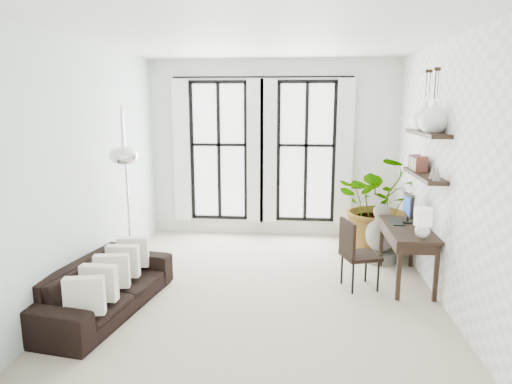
# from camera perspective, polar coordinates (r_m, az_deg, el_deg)

# --- Properties ---
(floor) EXTENTS (5.00, 5.00, 0.00)m
(floor) POSITION_cam_1_polar(r_m,az_deg,el_deg) (6.35, 0.80, -11.51)
(floor) COLOR #B4A48F
(floor) RESTS_ON ground
(ceiling) EXTENTS (5.00, 5.00, 0.00)m
(ceiling) POSITION_cam_1_polar(r_m,az_deg,el_deg) (5.90, 0.89, 18.51)
(ceiling) COLOR white
(ceiling) RESTS_ON wall_back
(wall_left) EXTENTS (0.00, 5.00, 5.00)m
(wall_left) POSITION_cam_1_polar(r_m,az_deg,el_deg) (6.48, -19.43, 3.04)
(wall_left) COLOR silver
(wall_left) RESTS_ON floor
(wall_right) EXTENTS (0.00, 5.00, 5.00)m
(wall_right) POSITION_cam_1_polar(r_m,az_deg,el_deg) (6.17, 22.20, 2.45)
(wall_right) COLOR white
(wall_right) RESTS_ON floor
(wall_back) EXTENTS (4.50, 0.00, 4.50)m
(wall_back) POSITION_cam_1_polar(r_m,az_deg,el_deg) (8.39, 2.16, 5.39)
(wall_back) COLOR white
(wall_back) RESTS_ON floor
(windows) EXTENTS (3.26, 0.13, 2.65)m
(windows) POSITION_cam_1_polar(r_m,az_deg,el_deg) (8.34, 0.75, 5.08)
(windows) COLOR white
(windows) RESTS_ON wall_back
(wall_shelves) EXTENTS (0.25, 1.30, 0.60)m
(wall_shelves) POSITION_cam_1_polar(r_m,az_deg,el_deg) (6.40, 20.30, 4.03)
(wall_shelves) COLOR black
(wall_shelves) RESTS_ON wall_right
(sofa) EXTENTS (1.13, 2.16, 0.60)m
(sofa) POSITION_cam_1_polar(r_m,az_deg,el_deg) (5.79, -18.39, -11.19)
(sofa) COLOR black
(sofa) RESTS_ON floor
(throw_pillows) EXTENTS (0.40, 1.52, 0.40)m
(throw_pillows) POSITION_cam_1_polar(r_m,az_deg,el_deg) (5.68, -17.57, -9.41)
(throw_pillows) COLOR silver
(throw_pillows) RESTS_ON sofa
(plant) EXTENTS (1.58, 1.41, 1.63)m
(plant) POSITION_cam_1_polar(r_m,az_deg,el_deg) (7.71, 15.25, -1.44)
(plant) COLOR #2D7228
(plant) RESTS_ON floor
(desk) EXTENTS (0.56, 1.33, 1.17)m
(desk) POSITION_cam_1_polar(r_m,az_deg,el_deg) (6.47, 18.49, -4.80)
(desk) COLOR black
(desk) RESTS_ON floor
(desk_chair) EXTENTS (0.56, 0.56, 0.94)m
(desk_chair) POSITION_cam_1_polar(r_m,az_deg,el_deg) (6.19, 12.23, -7.08)
(desk_chair) COLOR black
(desk_chair) RESTS_ON floor
(arc_lamp) EXTENTS (0.74, 1.43, 2.41)m
(arc_lamp) POSITION_cam_1_polar(r_m,az_deg,el_deg) (5.91, -16.15, 4.99)
(arc_lamp) COLOR silver
(arc_lamp) RESTS_ON floor
(buddha) EXTENTS (0.51, 0.51, 0.92)m
(buddha) POSITION_cam_1_polar(r_m,az_deg,el_deg) (7.37, 15.29, -5.46)
(buddha) COLOR gray
(buddha) RESTS_ON floor
(vase_a) EXTENTS (0.37, 0.37, 0.38)m
(vase_a) POSITION_cam_1_polar(r_m,az_deg,el_deg) (6.09, 21.34, 8.72)
(vase_a) COLOR white
(vase_a) RESTS_ON shelf_upper
(vase_b) EXTENTS (0.37, 0.37, 0.38)m
(vase_b) POSITION_cam_1_polar(r_m,az_deg,el_deg) (6.47, 20.37, 8.89)
(vase_b) COLOR white
(vase_b) RESTS_ON shelf_upper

